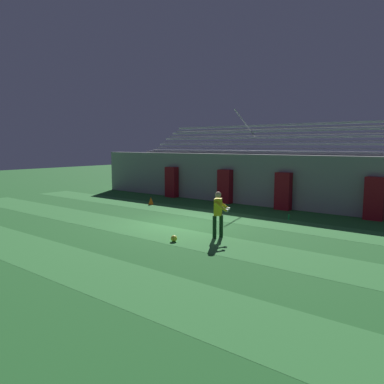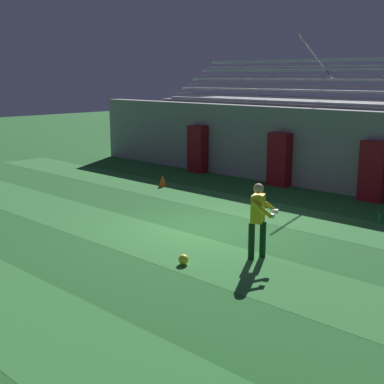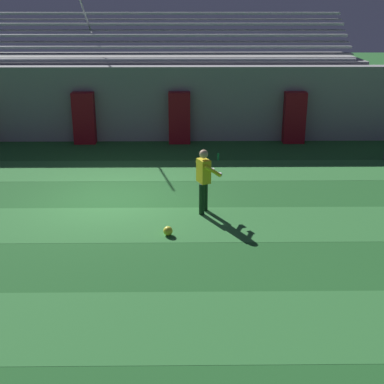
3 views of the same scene
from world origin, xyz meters
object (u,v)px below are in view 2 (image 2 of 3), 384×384
Objects in this scene: padding_pillar_gate_right at (373,171)px; padding_pillar_far_left at (198,149)px; traffic_cone at (163,181)px; water_bottle at (380,218)px; soccer_ball at (183,260)px; goalkeeper at (259,216)px; padding_pillar_gate_left at (279,159)px.

padding_pillar_gate_right is 1.00× the size of padding_pillar_far_left.
water_bottle is at bearing 5.49° from traffic_cone.
padding_pillar_gate_right is 7.22m from traffic_cone.
padding_pillar_gate_right is 8.73× the size of soccer_ball.
padding_pillar_gate_left is at bearing 121.63° from goalkeeper.
padding_pillar_gate_left is 4.06m from padding_pillar_far_left.
soccer_ball is at bearing -40.01° from traffic_cone.
padding_pillar_far_left is at bearing 140.25° from goalkeeper.
padding_pillar_gate_right reaches higher than soccer_ball.
water_bottle reaches higher than soccer_ball.
padding_pillar_far_left is 10.81m from goalkeeper.
padding_pillar_gate_left is at bearing 45.82° from traffic_cone.
traffic_cone is 1.75× the size of water_bottle.
water_bottle is (1.52, 6.06, 0.01)m from soccer_ball.
padding_pillar_far_left is 11.20m from soccer_ball.
goalkeeper is at bearing -39.75° from padding_pillar_far_left.
soccer_ball is (-0.19, -8.33, -0.85)m from padding_pillar_gate_right.
padding_pillar_gate_right is at bearing 120.39° from water_bottle.
goalkeeper is 8.22m from traffic_cone.
padding_pillar_far_left is at bearing 131.73° from soccer_ball.
padding_pillar_gate_left is 1.15× the size of goalkeeper.
traffic_cone reaches higher than water_bottle.
padding_pillar_gate_right is at bearing 24.96° from traffic_cone.
water_bottle is at bearing 75.90° from soccer_ball.
goalkeeper reaches higher than water_bottle.
water_bottle is at bearing -14.25° from padding_pillar_far_left.
padding_pillar_gate_right and padding_pillar_far_left have the same top height.
padding_pillar_gate_left is 4.29m from traffic_cone.
padding_pillar_gate_left is 8.00× the size of water_bottle.
goalkeeper is 6.96× the size of water_bottle.
water_bottle is at bearing 82.17° from goalkeeper.
padding_pillar_gate_left is at bearing 112.06° from soccer_ball.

